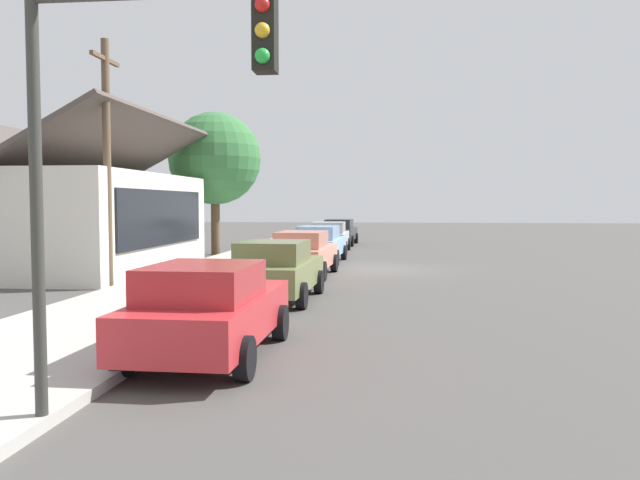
# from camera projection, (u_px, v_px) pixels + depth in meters

# --- Properties ---
(ground_plane) EXTENTS (120.00, 120.00, 0.00)m
(ground_plane) POSITION_uv_depth(u_px,v_px,m) (380.00, 269.00, 24.68)
(ground_plane) COLOR #4C4947
(sidewalk_curb) EXTENTS (60.00, 4.20, 0.16)m
(sidewalk_curb) POSITION_uv_depth(u_px,v_px,m) (239.00, 266.00, 25.27)
(sidewalk_curb) COLOR #B2AFA8
(sidewalk_curb) RESTS_ON ground
(car_cherry) EXTENTS (4.52, 2.11, 1.59)m
(car_cherry) POSITION_uv_depth(u_px,v_px,m) (209.00, 309.00, 10.51)
(car_cherry) COLOR red
(car_cherry) RESTS_ON ground
(car_olive) EXTENTS (4.50, 2.19, 1.59)m
(car_olive) POSITION_uv_depth(u_px,v_px,m) (276.00, 270.00, 16.70)
(car_olive) COLOR olive
(car_olive) RESTS_ON ground
(car_coral) EXTENTS (4.68, 2.16, 1.59)m
(car_coral) POSITION_uv_depth(u_px,v_px,m) (304.00, 253.00, 22.31)
(car_coral) COLOR #EA8C75
(car_coral) RESTS_ON ground
(car_skyblue) EXTENTS (4.66, 2.18, 1.59)m
(car_skyblue) POSITION_uv_depth(u_px,v_px,m) (319.00, 244.00, 27.45)
(car_skyblue) COLOR #8CB7E0
(car_skyblue) RESTS_ON ground
(car_silver) EXTENTS (4.45, 2.03, 1.59)m
(car_silver) POSITION_uv_depth(u_px,v_px,m) (329.00, 237.00, 33.36)
(car_silver) COLOR silver
(car_silver) RESTS_ON ground
(car_charcoal) EXTENTS (4.95, 2.08, 1.59)m
(car_charcoal) POSITION_uv_depth(u_px,v_px,m) (340.00, 232.00, 39.10)
(car_charcoal) COLOR #2D3035
(car_charcoal) RESTS_ON ground
(storefront_building) EXTENTS (11.26, 8.00, 5.86)m
(storefront_building) POSITION_uv_depth(u_px,v_px,m) (67.00, 218.00, 24.35)
(storefront_building) COLOR silver
(storefront_building) RESTS_ON ground
(shade_tree) EXTENTS (4.55, 4.55, 7.05)m
(shade_tree) POSITION_uv_depth(u_px,v_px,m) (215.00, 159.00, 31.38)
(shade_tree) COLOR brown
(shade_tree) RESTS_ON ground
(traffic_light_main) EXTENTS (0.37, 2.79, 5.20)m
(traffic_light_main) POSITION_uv_depth(u_px,v_px,m) (126.00, 118.00, 6.90)
(traffic_light_main) COLOR #383833
(traffic_light_main) RESTS_ON ground
(utility_pole_wooden) EXTENTS (1.80, 0.24, 7.50)m
(utility_pole_wooden) POSITION_uv_depth(u_px,v_px,m) (107.00, 158.00, 19.25)
(utility_pole_wooden) COLOR brown
(utility_pole_wooden) RESTS_ON ground
(fire_hydrant_red) EXTENTS (0.22, 0.22, 0.71)m
(fire_hydrant_red) POSITION_uv_depth(u_px,v_px,m) (268.00, 258.00, 23.81)
(fire_hydrant_red) COLOR red
(fire_hydrant_red) RESTS_ON sidewalk_curb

